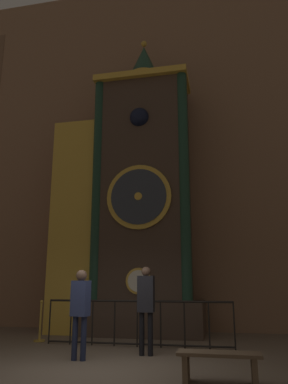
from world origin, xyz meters
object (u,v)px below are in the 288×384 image
Objects in this scene: clock_tower at (128,201)px; stanchion_post at (40,328)px; visitor_near at (80,305)px; visitor_bench at (219,361)px; visitor_far at (146,301)px.

clock_tower is 4.36m from stanchion_post.
clock_tower is at bearing 101.38° from visitor_near.
visitor_bench is (2.68, -1.14, -0.71)m from visitor_near.
clock_tower reaches higher than visitor_near.
visitor_near is 1.68× the size of stanchion_post.
visitor_near is (0.02, -3.73, -2.87)m from clock_tower.
visitor_near is 1.36× the size of visitor_bench.
clock_tower is 5.60× the size of visitor_near.
visitor_near is at bearing -47.53° from stanchion_post.
visitor_near is at bearing -89.75° from clock_tower.
visitor_far is at bearing -22.99° from stanchion_post.
visitor_far is at bearing 43.75° from visitor_near.
visitor_near reaches higher than visitor_bench.
clock_tower reaches higher than visitor_far.
clock_tower reaches higher than stanchion_post.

